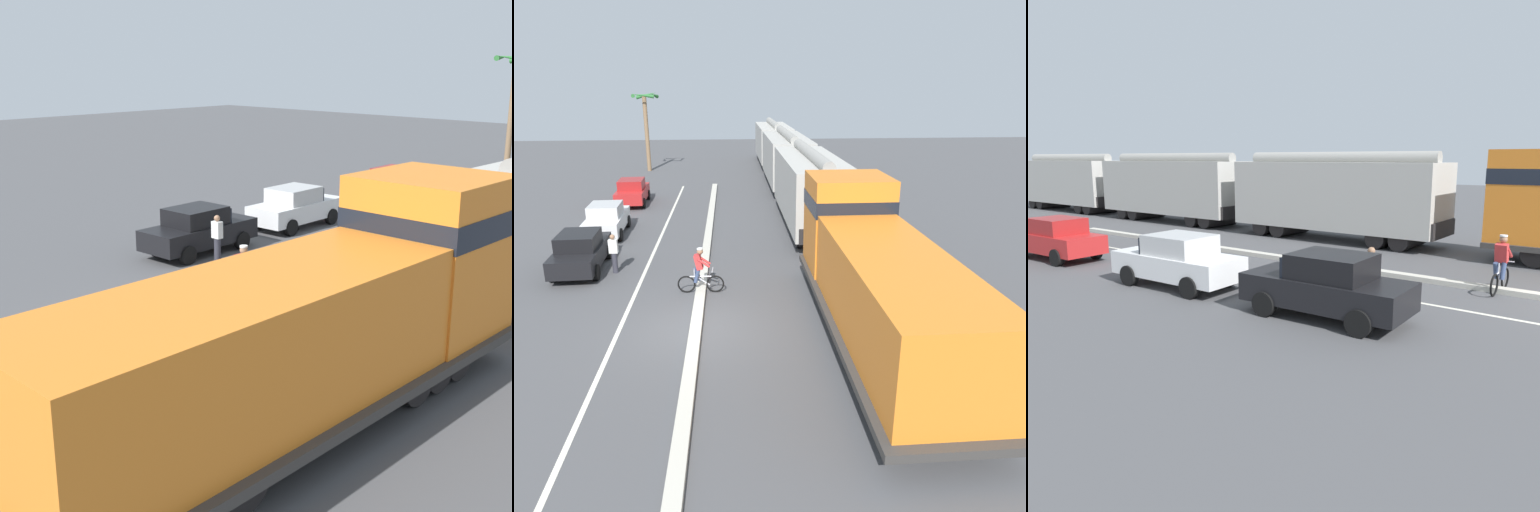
% 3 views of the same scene
% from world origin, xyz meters
% --- Properties ---
extents(median_curb, '(0.36, 36.00, 0.16)m').
position_xyz_m(median_curb, '(0.00, 6.00, 0.08)').
color(median_curb, beige).
rests_on(median_curb, ground).
extents(lane_stripe, '(0.14, 36.00, 0.01)m').
position_xyz_m(lane_stripe, '(-2.40, 6.00, 0.00)').
color(lane_stripe, silver).
rests_on(lane_stripe, ground).
extents(hopper_car_lead, '(2.90, 10.60, 4.18)m').
position_xyz_m(hopper_car_lead, '(5.43, 11.83, 2.08)').
color(hopper_car_lead, '#B4B1A9').
rests_on(hopper_car_lead, ground).
extents(hopper_car_middle, '(2.90, 10.60, 4.18)m').
position_xyz_m(hopper_car_middle, '(5.43, 23.43, 2.08)').
color(hopper_car_middle, '#B1AEA6').
rests_on(hopper_car_middle, ground).
extents(hopper_car_trailing, '(2.90, 10.60, 4.18)m').
position_xyz_m(hopper_car_trailing, '(5.43, 35.03, 2.08)').
color(hopper_car_trailing, '#B4B1A9').
rests_on(hopper_car_trailing, ground).
extents(parked_car_black, '(1.96, 4.26, 1.62)m').
position_xyz_m(parked_car_black, '(-5.01, 5.75, 0.82)').
color(parked_car_black, black).
rests_on(parked_car_black, ground).
extents(parked_car_white, '(1.96, 4.26, 1.62)m').
position_xyz_m(parked_car_white, '(-5.15, 11.04, 0.82)').
color(parked_car_white, silver).
rests_on(parked_car_white, ground).
extents(parked_car_red, '(1.95, 4.26, 1.62)m').
position_xyz_m(parked_car_red, '(-5.13, 18.12, 0.82)').
color(parked_car_red, red).
rests_on(parked_car_red, ground).
extents(cyclist, '(1.71, 0.48, 1.71)m').
position_xyz_m(cyclist, '(-0.01, 2.94, 0.82)').
color(cyclist, black).
rests_on(cyclist, ground).
extents(pedestrian_by_cars, '(0.34, 0.22, 1.62)m').
position_xyz_m(pedestrian_by_cars, '(-3.58, 5.31, 0.85)').
color(pedestrian_by_cars, '#33333D').
rests_on(pedestrian_by_cars, ground).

